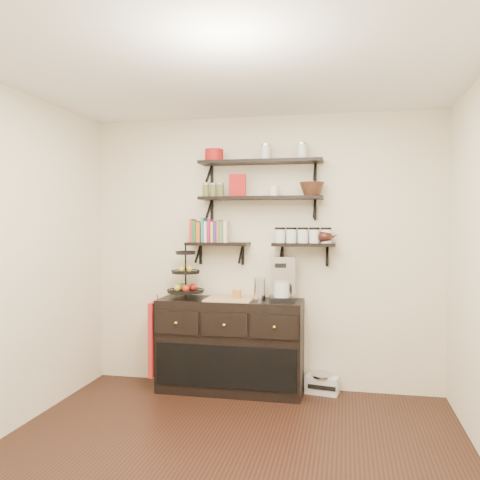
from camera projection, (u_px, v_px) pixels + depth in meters
name	position (u px, v px, depth m)	size (l,w,h in m)	color
floor	(221.00, 467.00, 3.41)	(3.50, 3.50, 0.00)	black
ceiling	(220.00, 62.00, 3.32)	(3.50, 3.50, 0.02)	white
back_wall	(263.00, 252.00, 5.08)	(3.50, 0.02, 2.70)	#EFE6CB
shelf_top	(261.00, 162.00, 4.92)	(1.20, 0.27, 0.23)	black
shelf_mid	(261.00, 198.00, 4.93)	(1.20, 0.27, 0.23)	black
shelf_low_left	(219.00, 245.00, 5.05)	(0.60, 0.25, 0.23)	black
shelf_low_right	(304.00, 245.00, 4.87)	(0.60, 0.25, 0.23)	black
cookbooks	(213.00, 231.00, 5.05)	(0.40, 0.15, 0.26)	red
glass_canisters	(303.00, 236.00, 4.87)	(0.54, 0.10, 0.13)	silver
sideboard	(230.00, 345.00, 4.94)	(1.40, 0.50, 0.92)	black
fruit_stand	(186.00, 280.00, 5.01)	(0.36, 0.36, 0.52)	black
candle	(237.00, 294.00, 4.91)	(0.08, 0.08, 0.08)	#9A6423
coffee_maker	(282.00, 280.00, 4.84)	(0.27, 0.26, 0.43)	black
thermal_carafe	(260.00, 289.00, 4.84)	(0.11, 0.11, 0.22)	silver
apron	(156.00, 338.00, 4.99)	(0.04, 0.31, 0.72)	maroon
radio	(322.00, 384.00, 4.88)	(0.33, 0.24, 0.19)	silver
recipe_box	(237.00, 185.00, 4.97)	(0.16, 0.06, 0.22)	#A21312
walnut_bowl	(312.00, 189.00, 4.82)	(0.24, 0.24, 0.13)	black
ramekins	(274.00, 191.00, 4.90)	(0.09, 0.09, 0.10)	white
teapot	(325.00, 236.00, 4.83)	(0.19, 0.14, 0.14)	black
red_pot	(214.00, 155.00, 5.01)	(0.18, 0.18, 0.12)	#A21312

